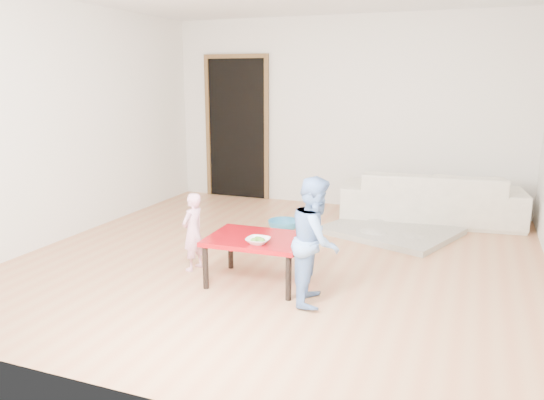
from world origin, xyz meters
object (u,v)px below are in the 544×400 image
Objects in this scene: child_blue at (316,240)px; basin at (284,225)px; red_table at (257,260)px; child_pink at (193,232)px; sofa at (431,196)px; bowl at (258,241)px.

basin is (-0.95, 1.85, -0.46)m from child_blue.
child_blue is (0.59, -0.19, 0.30)m from red_table.
child_blue is (1.28, -0.29, 0.15)m from child_pink.
sofa reaches higher than red_table.
child_blue is 2.13m from basin.
sofa is at bearing 65.72° from red_table.
child_blue is at bearing 70.72° from sofa.
child_blue is at bearing -18.14° from red_table.
child_blue reaches higher than red_table.
sofa is 2.95× the size of child_pink.
red_table is at bearing 58.83° from sofa.
child_pink reaches higher than bowl.
red_table is (-1.23, -2.72, -0.11)m from sofa.
basin is (0.33, 1.56, -0.31)m from child_pink.
bowl is at bearing 61.44° from sofa.
bowl is 0.19× the size of child_blue.
child_pink reaches higher than sofa.
child_blue reaches higher than basin.
child_pink reaches higher than basin.
child_blue reaches higher than sofa.
red_table is at bearing 115.18° from bowl.
sofa is 3.25m from child_pink.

